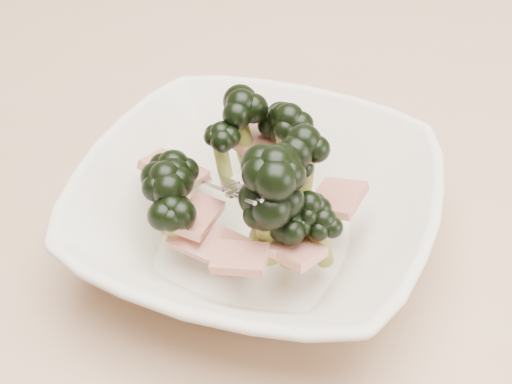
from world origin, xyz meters
TOP-DOWN VIEW (x-y plane):
  - dining_table at (0.00, 0.00)m, footprint 1.20×0.80m
  - broccoli_dish at (-0.08, -0.07)m, footprint 0.29×0.29m

SIDE VIEW (x-z plane):
  - dining_table at x=0.00m, z-range 0.28..1.03m
  - broccoli_dish at x=-0.08m, z-range 0.73..0.85m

